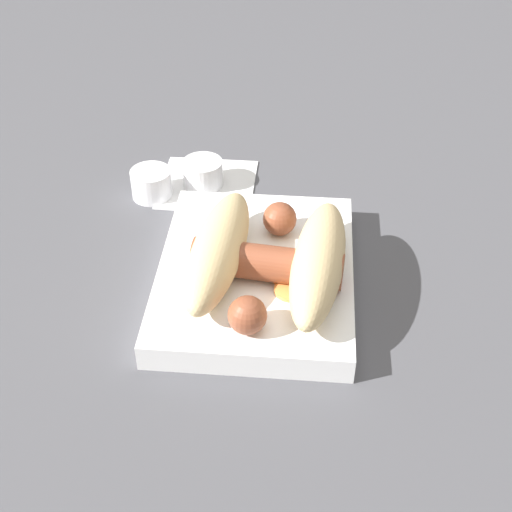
{
  "coord_description": "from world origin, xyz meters",
  "views": [
    {
      "loc": [
        0.49,
        0.04,
        0.44
      ],
      "look_at": [
        0.0,
        0.0,
        0.04
      ],
      "focal_mm": 50.0,
      "sensor_mm": 36.0,
      "label": 1
    }
  ],
  "objects_px": {
    "bread_roll": "(268,256)",
    "sausage": "(267,263)",
    "condiment_cup_near": "(203,175)",
    "food_tray": "(256,275)",
    "condiment_cup_far": "(152,185)"
  },
  "relations": [
    {
      "from": "sausage",
      "to": "condiment_cup_near",
      "type": "distance_m",
      "value": 0.2
    },
    {
      "from": "food_tray",
      "to": "condiment_cup_near",
      "type": "height_order",
      "value": "condiment_cup_near"
    },
    {
      "from": "food_tray",
      "to": "bread_roll",
      "type": "relative_size",
      "value": 1.24
    },
    {
      "from": "bread_roll",
      "to": "sausage",
      "type": "height_order",
      "value": "bread_roll"
    },
    {
      "from": "sausage",
      "to": "condiment_cup_far",
      "type": "relative_size",
      "value": 3.76
    },
    {
      "from": "bread_roll",
      "to": "condiment_cup_far",
      "type": "height_order",
      "value": "bread_roll"
    },
    {
      "from": "sausage",
      "to": "condiment_cup_near",
      "type": "relative_size",
      "value": 3.76
    },
    {
      "from": "bread_roll",
      "to": "condiment_cup_near",
      "type": "distance_m",
      "value": 0.2
    },
    {
      "from": "food_tray",
      "to": "condiment_cup_near",
      "type": "distance_m",
      "value": 0.18
    },
    {
      "from": "condiment_cup_near",
      "to": "food_tray",
      "type": "bearing_deg",
      "value": 24.22
    },
    {
      "from": "bread_roll",
      "to": "condiment_cup_near",
      "type": "bearing_deg",
      "value": -154.48
    },
    {
      "from": "condiment_cup_far",
      "to": "sausage",
      "type": "bearing_deg",
      "value": 41.64
    },
    {
      "from": "food_tray",
      "to": "condiment_cup_far",
      "type": "distance_m",
      "value": 0.18
    },
    {
      "from": "condiment_cup_near",
      "to": "condiment_cup_far",
      "type": "height_order",
      "value": "same"
    },
    {
      "from": "bread_roll",
      "to": "sausage",
      "type": "bearing_deg",
      "value": -12.1
    }
  ]
}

